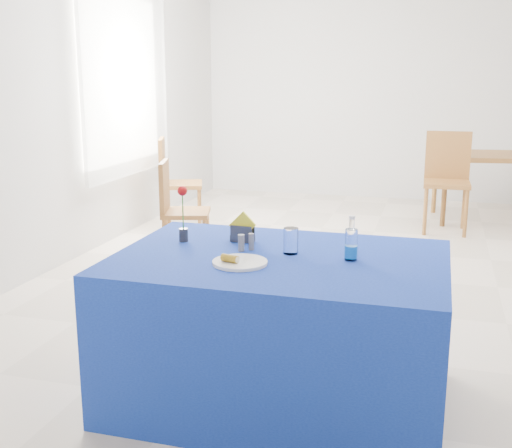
# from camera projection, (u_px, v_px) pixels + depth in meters

# --- Properties ---
(floor) EXTENTS (7.00, 7.00, 0.00)m
(floor) POSITION_uv_depth(u_px,v_px,m) (355.00, 275.00, 5.29)
(floor) COLOR beige
(floor) RESTS_ON ground
(room_shell) EXTENTS (7.00, 7.00, 7.00)m
(room_shell) POSITION_uv_depth(u_px,v_px,m) (363.00, 57.00, 4.89)
(room_shell) COLOR silver
(room_shell) RESTS_ON ground
(window_pane) EXTENTS (0.04, 1.50, 1.60)m
(window_pane) POSITION_uv_depth(u_px,v_px,m) (121.00, 81.00, 6.35)
(window_pane) COLOR white
(window_pane) RESTS_ON room_shell
(curtain) EXTENTS (0.04, 1.75, 1.85)m
(curtain) POSITION_uv_depth(u_px,v_px,m) (128.00, 81.00, 6.33)
(curtain) COLOR white
(curtain) RESTS_ON room_shell
(plate) EXTENTS (0.26, 0.26, 0.01)m
(plate) POSITION_uv_depth(u_px,v_px,m) (240.00, 262.00, 2.99)
(plate) COLOR white
(plate) RESTS_ON blue_table
(drinking_glass) EXTENTS (0.07, 0.07, 0.13)m
(drinking_glass) POSITION_uv_depth(u_px,v_px,m) (291.00, 241.00, 3.15)
(drinking_glass) COLOR white
(drinking_glass) RESTS_ON blue_table
(salt_shaker) EXTENTS (0.03, 0.03, 0.08)m
(salt_shaker) POSITION_uv_depth(u_px,v_px,m) (251.00, 242.00, 3.22)
(salt_shaker) COLOR slate
(salt_shaker) RESTS_ON blue_table
(pepper_shaker) EXTENTS (0.03, 0.03, 0.08)m
(pepper_shaker) POSITION_uv_depth(u_px,v_px,m) (241.00, 243.00, 3.20)
(pepper_shaker) COLOR slate
(pepper_shaker) RESTS_ON blue_table
(blue_table) EXTENTS (1.60, 1.10, 0.76)m
(blue_table) POSITION_uv_depth(u_px,v_px,m) (279.00, 329.00, 3.20)
(blue_table) COLOR navy
(blue_table) RESTS_ON floor
(water_bottle) EXTENTS (0.06, 0.06, 0.21)m
(water_bottle) POSITION_uv_depth(u_px,v_px,m) (351.00, 245.00, 3.04)
(water_bottle) COLOR white
(water_bottle) RESTS_ON blue_table
(napkin_holder) EXTENTS (0.15, 0.06, 0.16)m
(napkin_holder) POSITION_uv_depth(u_px,v_px,m) (243.00, 233.00, 3.38)
(napkin_holder) COLOR #343439
(napkin_holder) RESTS_ON blue_table
(rose_vase) EXTENTS (0.05, 0.05, 0.30)m
(rose_vase) POSITION_uv_depth(u_px,v_px,m) (183.00, 214.00, 3.36)
(rose_vase) COLOR #242429
(rose_vase) RESTS_ON blue_table
(oak_table) EXTENTS (1.39, 1.01, 0.76)m
(oak_table) POSITION_uv_depth(u_px,v_px,m) (497.00, 161.00, 7.10)
(oak_table) COLOR olive
(oak_table) RESTS_ON floor
(chair_bg_left) EXTENTS (0.47, 0.47, 1.03)m
(chair_bg_left) POSITION_uv_depth(u_px,v_px,m) (447.00, 174.00, 6.70)
(chair_bg_left) COLOR #935F2B
(chair_bg_left) RESTS_ON floor
(chair_win_a) EXTENTS (0.50, 0.50, 0.89)m
(chair_win_a) POSITION_uv_depth(u_px,v_px,m) (176.00, 205.00, 5.55)
(chair_win_a) COLOR #935F2B
(chair_win_a) RESTS_ON floor
(chair_win_b) EXTENTS (0.56, 0.56, 0.97)m
(chair_win_b) POSITION_uv_depth(u_px,v_px,m) (173.00, 177.00, 6.75)
(chair_win_b) COLOR #935F2B
(chair_win_b) RESTS_ON floor
(banana_pieces) EXTENTS (0.09, 0.06, 0.04)m
(banana_pieces) POSITION_uv_depth(u_px,v_px,m) (230.00, 258.00, 2.96)
(banana_pieces) COLOR yellow
(banana_pieces) RESTS_ON plate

